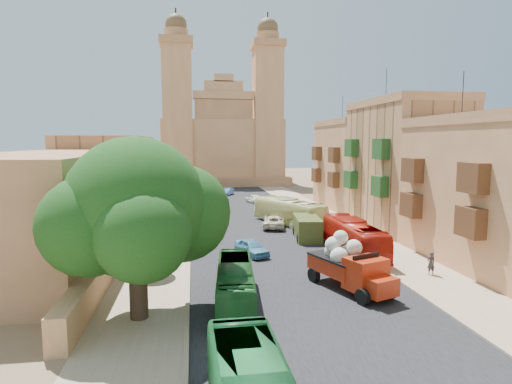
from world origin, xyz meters
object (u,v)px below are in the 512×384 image
object	(u,v)px
church	(222,141)
street_tree_a	(145,231)
pedestrian_a	(431,263)
street_tree_b	(158,199)
olive_pickup	(307,228)
car_blue_b	(228,191)
street_tree_c	(166,186)
bus_green_north	(235,284)
car_blue_a	(252,247)
car_white_a	(211,215)
red_truck	(350,265)
car_dkblue	(215,206)
car_white_b	(254,199)
pedestrian_c	(357,240)
street_tree_d	(171,182)
bus_red_east	(353,237)
car_cream	(274,222)
ficus_tree	(138,212)
bus_cream_east	(289,212)

from	to	relation	value
church	street_tree_a	xyz separation A→B (m)	(-10.00, -66.61, -6.48)
pedestrian_a	street_tree_b	bearing A→B (deg)	-41.10
olive_pickup	car_blue_b	size ratio (longest dim) A/B	1.41
street_tree_c	bus_green_north	world-z (taller)	street_tree_c
street_tree_c	car_blue_a	xyz separation A→B (m)	(8.10, -20.45, -3.08)
bus_green_north	street_tree_c	bearing A→B (deg)	105.44
church	car_blue_b	size ratio (longest dim) A/B	9.57
church	car_white_a	xyz separation A→B (m)	(-4.58, -47.01, -8.84)
red_truck	car_dkblue	xyz separation A→B (m)	(-6.83, 32.22, -0.90)
car_white_b	pedestrian_c	xyz separation A→B (m)	(4.95, -29.20, 0.08)
church	pedestrian_c	distance (m)	63.19
street_tree_c	street_tree_d	size ratio (longest dim) A/B	1.20
street_tree_a	bus_red_east	xyz separation A→B (m)	(16.50, 2.78, -1.62)
church	bus_red_east	distance (m)	64.68
car_white_a	church	bearing A→B (deg)	76.09
street_tree_c	car_blue_b	xyz separation A→B (m)	(9.38, 20.17, -3.12)
red_truck	car_cream	size ratio (longest dim) A/B	1.35
pedestrian_c	street_tree_d	bearing A→B (deg)	-127.49
bus_red_east	car_white_b	xyz separation A→B (m)	(-3.93, 30.91, -0.75)
street_tree_c	pedestrian_a	distance (m)	33.93
street_tree_a	bus_green_north	xyz separation A→B (m)	(5.72, -6.82, -1.84)
street_tree_c	bus_red_east	size ratio (longest dim) A/B	0.55
car_cream	street_tree_d	bearing A→B (deg)	-47.35
church	car_cream	size ratio (longest dim) A/B	7.46
street_tree_d	red_truck	world-z (taller)	street_tree_d
church	street_tree_c	world-z (taller)	church
car_white_a	car_blue_b	world-z (taller)	car_white_a
street_tree_c	car_blue_a	world-z (taller)	street_tree_c
ficus_tree	bus_cream_east	size ratio (longest dim) A/B	0.90
bus_red_east	bus_cream_east	distance (m)	13.35
bus_cream_east	car_blue_b	xyz separation A→B (m)	(-4.62, 28.28, -0.86)
street_tree_a	car_white_a	world-z (taller)	street_tree_a
bus_cream_east	car_cream	bearing A→B (deg)	12.90
car_blue_b	pedestrian_a	xyz separation A→B (m)	(10.44, -47.55, 0.19)
street_tree_c	bus_red_east	distance (m)	26.98
church	car_cream	distance (m)	52.98
olive_pickup	bus_red_east	xyz separation A→B (m)	(2.29, -6.04, 0.38)
car_blue_a	car_cream	distance (m)	11.57
car_blue_a	street_tree_b	bearing A→B (deg)	112.09
car_blue_b	street_tree_c	bearing A→B (deg)	-92.70
bus_green_north	pedestrian_c	xyz separation A→B (m)	(11.80, 11.31, -0.46)
bus_cream_east	car_dkblue	bearing A→B (deg)	-78.77
street_tree_b	car_white_a	size ratio (longest dim) A/B	1.35
street_tree_c	bus_red_east	world-z (taller)	street_tree_c
pedestrian_c	bus_green_north	bearing A→B (deg)	-22.76
street_tree_d	olive_pickup	bearing A→B (deg)	-62.41
red_truck	car_white_b	world-z (taller)	red_truck
pedestrian_a	car_white_a	bearing A→B (deg)	-61.22
car_white_a	car_white_b	bearing A→B (deg)	54.76
street_tree_c	street_tree_d	world-z (taller)	street_tree_c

